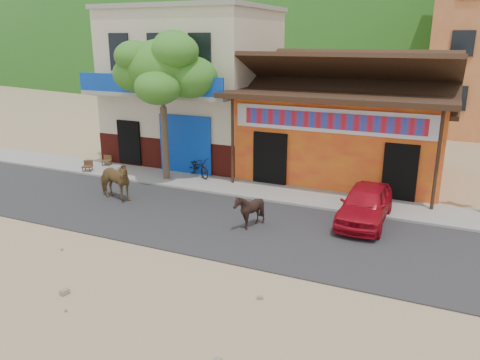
{
  "coord_description": "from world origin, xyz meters",
  "views": [
    {
      "loc": [
        5.96,
        -10.17,
        5.8
      ],
      "look_at": [
        0.05,
        3.0,
        1.4
      ],
      "focal_mm": 35.0,
      "sensor_mm": 36.0,
      "label": 1
    }
  ],
  "objects_px": {
    "cafe_chair_left": "(106,156)",
    "scooter": "(198,167)",
    "cow_dark": "(249,210)",
    "red_car": "(365,204)",
    "cafe_chair_right": "(87,162)",
    "cow_tan": "(113,180)",
    "tree": "(163,107)"
  },
  "relations": [
    {
      "from": "cafe_chair_left",
      "to": "scooter",
      "type": "bearing_deg",
      "value": -14.41
    },
    {
      "from": "cow_dark",
      "to": "cafe_chair_left",
      "type": "distance_m",
      "value": 9.76
    },
    {
      "from": "scooter",
      "to": "red_car",
      "type": "bearing_deg",
      "value": -76.78
    },
    {
      "from": "cow_tan",
      "to": "cafe_chair_left",
      "type": "relative_size",
      "value": 2.1
    },
    {
      "from": "red_car",
      "to": "cafe_chair_right",
      "type": "distance_m",
      "value": 12.27
    },
    {
      "from": "cow_dark",
      "to": "cow_tan",
      "type": "bearing_deg",
      "value": -121.42
    },
    {
      "from": "tree",
      "to": "cafe_chair_left",
      "type": "distance_m",
      "value": 4.57
    },
    {
      "from": "cow_tan",
      "to": "cow_dark",
      "type": "xyz_separation_m",
      "value": [
        5.62,
        -0.43,
        -0.16
      ]
    },
    {
      "from": "cow_tan",
      "to": "cafe_chair_left",
      "type": "xyz_separation_m",
      "value": [
        -3.29,
        3.55,
        -0.24
      ]
    },
    {
      "from": "cafe_chair_right",
      "to": "cafe_chair_left",
      "type": "bearing_deg",
      "value": 62.52
    },
    {
      "from": "cow_tan",
      "to": "scooter",
      "type": "distance_m",
      "value": 3.99
    },
    {
      "from": "cow_tan",
      "to": "cow_dark",
      "type": "bearing_deg",
      "value": -86.15
    },
    {
      "from": "cow_dark",
      "to": "cafe_chair_left",
      "type": "bearing_deg",
      "value": -141.13
    },
    {
      "from": "cow_dark",
      "to": "red_car",
      "type": "xyz_separation_m",
      "value": [
        3.23,
        1.99,
        0.03
      ]
    },
    {
      "from": "cow_dark",
      "to": "cafe_chair_right",
      "type": "relative_size",
      "value": 1.36
    },
    {
      "from": "red_car",
      "to": "cafe_chair_left",
      "type": "height_order",
      "value": "red_car"
    },
    {
      "from": "red_car",
      "to": "tree",
      "type": "bearing_deg",
      "value": 171.67
    },
    {
      "from": "cow_dark",
      "to": "red_car",
      "type": "bearing_deg",
      "value": 94.63
    },
    {
      "from": "tree",
      "to": "cow_dark",
      "type": "xyz_separation_m",
      "value": [
        5.2,
        -3.32,
        -2.5
      ]
    },
    {
      "from": "cow_dark",
      "to": "cafe_chair_right",
      "type": "xyz_separation_m",
      "value": [
        -9.01,
        2.82,
        -0.07
      ]
    },
    {
      "from": "tree",
      "to": "cafe_chair_left",
      "type": "relative_size",
      "value": 7.25
    },
    {
      "from": "scooter",
      "to": "cafe_chair_left",
      "type": "height_order",
      "value": "scooter"
    },
    {
      "from": "tree",
      "to": "cow_tan",
      "type": "xyz_separation_m",
      "value": [
        -0.42,
        -2.88,
        -2.35
      ]
    },
    {
      "from": "red_car",
      "to": "cafe_chair_left",
      "type": "bearing_deg",
      "value": 171.26
    },
    {
      "from": "cow_dark",
      "to": "scooter",
      "type": "height_order",
      "value": "cow_dark"
    },
    {
      "from": "cow_dark",
      "to": "scooter",
      "type": "bearing_deg",
      "value": -162.04
    },
    {
      "from": "cow_dark",
      "to": "tree",
      "type": "bearing_deg",
      "value": -149.54
    },
    {
      "from": "cafe_chair_left",
      "to": "cafe_chair_right",
      "type": "relative_size",
      "value": 0.97
    },
    {
      "from": "scooter",
      "to": "cafe_chair_left",
      "type": "xyz_separation_m",
      "value": [
        -4.78,
        -0.14,
        -0.0
      ]
    },
    {
      "from": "cafe_chair_left",
      "to": "cafe_chair_right",
      "type": "height_order",
      "value": "cafe_chair_right"
    },
    {
      "from": "scooter",
      "to": "cow_tan",
      "type": "bearing_deg",
      "value": -172.57
    },
    {
      "from": "cafe_chair_left",
      "to": "cow_tan",
      "type": "bearing_deg",
      "value": -63.35
    }
  ]
}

